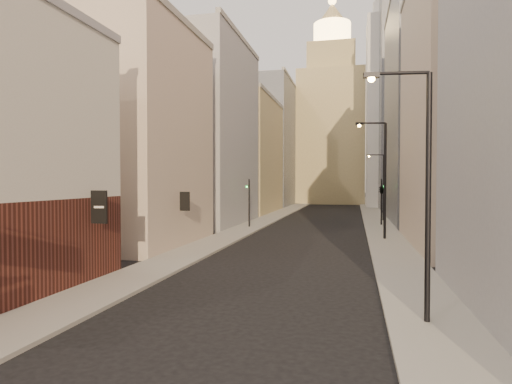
# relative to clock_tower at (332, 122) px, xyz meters

# --- Properties ---
(sidewalk_left) EXTENTS (3.00, 140.00, 0.15)m
(sidewalk_left) POSITION_rel_clock_tower_xyz_m (-5.50, -37.00, -17.56)
(sidewalk_left) COLOR gray
(sidewalk_left) RESTS_ON ground
(sidewalk_right) EXTENTS (3.00, 140.00, 0.15)m
(sidewalk_right) POSITION_rel_clock_tower_xyz_m (7.50, -37.00, -17.56)
(sidewalk_right) COLOR gray
(sidewalk_right) RESTS_ON ground
(left_bldg_beige) EXTENTS (8.00, 12.00, 16.00)m
(left_bldg_beige) POSITION_rel_clock_tower_xyz_m (-11.00, -66.00, -9.63)
(left_bldg_beige) COLOR #C1AE99
(left_bldg_beige) RESTS_ON ground
(left_bldg_grey) EXTENTS (8.00, 16.00, 20.00)m
(left_bldg_grey) POSITION_rel_clock_tower_xyz_m (-11.00, -50.00, -7.63)
(left_bldg_grey) COLOR gray
(left_bldg_grey) RESTS_ON ground
(left_bldg_tan) EXTENTS (8.00, 18.00, 17.00)m
(left_bldg_tan) POSITION_rel_clock_tower_xyz_m (-11.00, -32.00, -9.13)
(left_bldg_tan) COLOR tan
(left_bldg_tan) RESTS_ON ground
(left_bldg_wingrid) EXTENTS (8.00, 20.00, 24.00)m
(left_bldg_wingrid) POSITION_rel_clock_tower_xyz_m (-11.00, -12.00, -5.63)
(left_bldg_wingrid) COLOR gray
(left_bldg_wingrid) RESTS_ON ground
(right_bldg_beige) EXTENTS (8.00, 16.00, 20.00)m
(right_bldg_beige) POSITION_rel_clock_tower_xyz_m (13.00, -62.00, -7.63)
(right_bldg_beige) COLOR #C1AE99
(right_bldg_beige) RESTS_ON ground
(right_bldg_wingrid) EXTENTS (8.00, 20.00, 26.00)m
(right_bldg_wingrid) POSITION_rel_clock_tower_xyz_m (13.00, -42.00, -4.63)
(right_bldg_wingrid) COLOR gray
(right_bldg_wingrid) RESTS_ON ground
(highrise) EXTENTS (21.00, 23.00, 51.20)m
(highrise) POSITION_rel_clock_tower_xyz_m (19.00, -14.00, 8.02)
(highrise) COLOR gray
(highrise) RESTS_ON ground
(clock_tower) EXTENTS (14.00, 14.00, 44.90)m
(clock_tower) POSITION_rel_clock_tower_xyz_m (0.00, 0.00, 0.00)
(clock_tower) COLOR tan
(clock_tower) RESTS_ON ground
(white_tower) EXTENTS (8.00, 8.00, 41.50)m
(white_tower) POSITION_rel_clock_tower_xyz_m (11.00, -14.00, 0.97)
(white_tower) COLOR silver
(white_tower) RESTS_ON ground
(streetlamp_near) EXTENTS (2.19, 0.46, 8.35)m
(streetlamp_near) POSITION_rel_clock_tower_xyz_m (7.09, -80.36, -12.86)
(streetlamp_near) COLOR black
(streetlamp_near) RESTS_ON ground
(streetlamp_mid) EXTENTS (2.44, 0.78, 9.48)m
(streetlamp_mid) POSITION_rel_clock_tower_xyz_m (7.10, -59.55, -12.22)
(streetlamp_mid) COLOR black
(streetlamp_mid) RESTS_ON ground
(streetlamp_far) EXTENTS (2.03, 0.69, 7.91)m
(streetlamp_far) POSITION_rel_clock_tower_xyz_m (8.08, -42.88, -13.11)
(streetlamp_far) COLOR black
(streetlamp_far) RESTS_ON ground
(traffic_light_left) EXTENTS (0.56, 0.45, 5.00)m
(traffic_light_left) POSITION_rel_clock_tower_xyz_m (-5.49, -53.05, -14.29)
(traffic_light_left) COLOR black
(traffic_light_left) RESTS_ON ground
(traffic_light_right) EXTENTS (0.79, 0.79, 5.00)m
(traffic_light_right) POSITION_rel_clock_tower_xyz_m (7.75, -48.11, -13.71)
(traffic_light_right) COLOR black
(traffic_light_right) RESTS_ON ground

